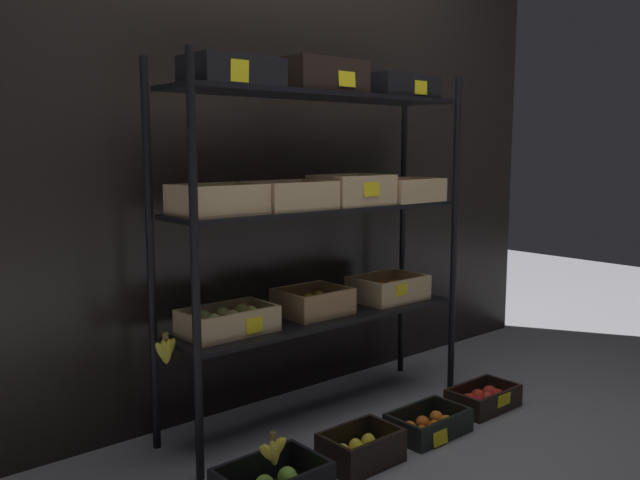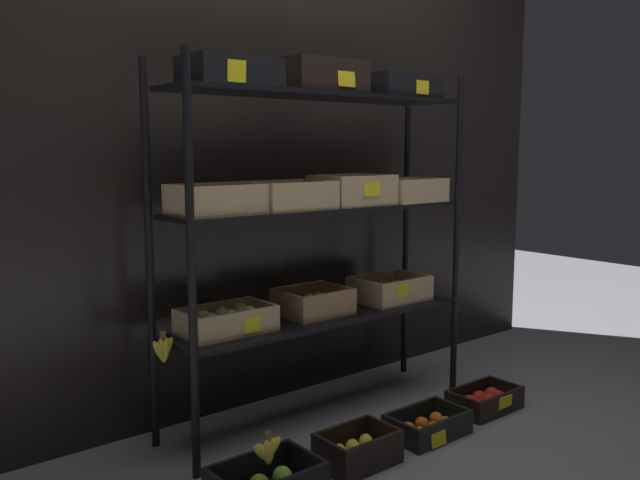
# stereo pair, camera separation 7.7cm
# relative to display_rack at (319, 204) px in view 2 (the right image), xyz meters

# --- Properties ---
(ground_plane) EXTENTS (10.00, 10.00, 0.00)m
(ground_plane) POSITION_rel_display_rack_xyz_m (0.01, 0.00, -0.97)
(ground_plane) COLOR gray
(storefront_wall) EXTENTS (3.87, 0.12, 2.49)m
(storefront_wall) POSITION_rel_display_rack_xyz_m (0.01, 0.37, 0.27)
(storefront_wall) COLOR black
(storefront_wall) RESTS_ON ground_plane
(display_rack) EXTENTS (1.58, 0.38, 1.59)m
(display_rack) POSITION_rel_display_rack_xyz_m (0.00, 0.00, 0.00)
(display_rack) COLOR black
(display_rack) RESTS_ON ground_plane
(crate_ground_lemon) EXTENTS (0.30, 0.21, 0.13)m
(crate_ground_lemon) POSITION_rel_display_rack_xyz_m (-0.19, -0.47, -0.92)
(crate_ground_lemon) COLOR black
(crate_ground_lemon) RESTS_ON ground_plane
(crate_ground_tangerine) EXTENTS (0.34, 0.23, 0.10)m
(crate_ground_tangerine) POSITION_rel_display_rack_xyz_m (0.22, -0.47, -0.94)
(crate_ground_tangerine) COLOR black
(crate_ground_tangerine) RESTS_ON ground_plane
(crate_ground_apple_red) EXTENTS (0.34, 0.21, 0.10)m
(crate_ground_apple_red) POSITION_rel_display_rack_xyz_m (0.64, -0.45, -0.93)
(crate_ground_apple_red) COLOR black
(crate_ground_apple_red) RESTS_ON ground_plane
(banana_bunch_loose) EXTENTS (0.14, 0.04, 0.12)m
(banana_bunch_loose) POSITION_rel_display_rack_xyz_m (-0.62, -0.48, -0.79)
(banana_bunch_loose) COLOR brown
(banana_bunch_loose) RESTS_ON crate_ground_apple_green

